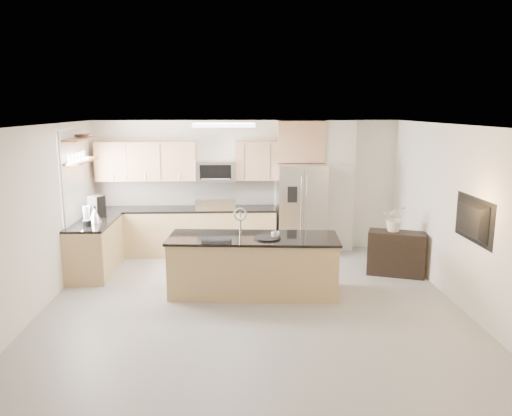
{
  "coord_description": "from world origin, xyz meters",
  "views": [
    {
      "loc": [
        -0.24,
        -6.64,
        2.83
      ],
      "look_at": [
        0.11,
        1.3,
        1.24
      ],
      "focal_mm": 35.0,
      "sensor_mm": 36.0,
      "label": 1
    }
  ],
  "objects_px": {
    "island": "(253,265)",
    "credenza": "(396,253)",
    "kettle": "(95,215)",
    "flower_vase": "(396,212)",
    "cup": "(275,235)",
    "range": "(217,230)",
    "microwave": "(216,171)",
    "coffee_maker": "(97,207)",
    "platter": "(267,238)",
    "television": "(468,220)",
    "refrigerator": "(301,209)",
    "blender": "(87,217)",
    "bowl": "(82,135)"
  },
  "relations": [
    {
      "from": "credenza",
      "to": "cup",
      "type": "bearing_deg",
      "value": -139.15
    },
    {
      "from": "range",
      "to": "cup",
      "type": "bearing_deg",
      "value": -66.83
    },
    {
      "from": "microwave",
      "to": "coffee_maker",
      "type": "distance_m",
      "value": 2.33
    },
    {
      "from": "island",
      "to": "credenza",
      "type": "xyz_separation_m",
      "value": [
        2.49,
        0.74,
        -0.07
      ]
    },
    {
      "from": "island",
      "to": "flower_vase",
      "type": "height_order",
      "value": "flower_vase"
    },
    {
      "from": "microwave",
      "to": "bowl",
      "type": "height_order",
      "value": "bowl"
    },
    {
      "from": "kettle",
      "to": "coffee_maker",
      "type": "bearing_deg",
      "value": 99.72
    },
    {
      "from": "island",
      "to": "platter",
      "type": "distance_m",
      "value": 0.52
    },
    {
      "from": "microwave",
      "to": "refrigerator",
      "type": "relative_size",
      "value": 0.43
    },
    {
      "from": "kettle",
      "to": "microwave",
      "type": "bearing_deg",
      "value": 32.08
    },
    {
      "from": "refrigerator",
      "to": "blender",
      "type": "bearing_deg",
      "value": -159.62
    },
    {
      "from": "range",
      "to": "island",
      "type": "relative_size",
      "value": 0.43
    },
    {
      "from": "range",
      "to": "television",
      "type": "bearing_deg",
      "value": -41.64
    },
    {
      "from": "kettle",
      "to": "coffee_maker",
      "type": "height_order",
      "value": "coffee_maker"
    },
    {
      "from": "island",
      "to": "credenza",
      "type": "height_order",
      "value": "island"
    },
    {
      "from": "microwave",
      "to": "cup",
      "type": "xyz_separation_m",
      "value": [
        0.97,
        -2.39,
        -0.68
      ]
    },
    {
      "from": "blender",
      "to": "bowl",
      "type": "xyz_separation_m",
      "value": [
        -0.18,
        0.66,
        1.31
      ]
    },
    {
      "from": "bowl",
      "to": "refrigerator",
      "type": "bearing_deg",
      "value": 10.58
    },
    {
      "from": "island",
      "to": "blender",
      "type": "distance_m",
      "value": 2.88
    },
    {
      "from": "platter",
      "to": "blender",
      "type": "height_order",
      "value": "blender"
    },
    {
      "from": "platter",
      "to": "credenza",
      "type": "bearing_deg",
      "value": 20.81
    },
    {
      "from": "refrigerator",
      "to": "platter",
      "type": "height_order",
      "value": "refrigerator"
    },
    {
      "from": "island",
      "to": "cup",
      "type": "xyz_separation_m",
      "value": [
        0.33,
        -0.1,
        0.5
      ]
    },
    {
      "from": "coffee_maker",
      "to": "television",
      "type": "xyz_separation_m",
      "value": [
        5.6,
        -2.38,
        0.25
      ]
    },
    {
      "from": "cup",
      "to": "kettle",
      "type": "bearing_deg",
      "value": 159.43
    },
    {
      "from": "microwave",
      "to": "blender",
      "type": "relative_size",
      "value": 2.27
    },
    {
      "from": "kettle",
      "to": "flower_vase",
      "type": "xyz_separation_m",
      "value": [
        5.12,
        -0.24,
        0.06
      ]
    },
    {
      "from": "microwave",
      "to": "bowl",
      "type": "xyz_separation_m",
      "value": [
        -2.25,
        -0.9,
        0.75
      ]
    },
    {
      "from": "island",
      "to": "credenza",
      "type": "distance_m",
      "value": 2.6
    },
    {
      "from": "blender",
      "to": "television",
      "type": "xyz_separation_m",
      "value": [
        5.58,
        -1.69,
        0.28
      ]
    },
    {
      "from": "refrigerator",
      "to": "credenza",
      "type": "relative_size",
      "value": 1.87
    },
    {
      "from": "range",
      "to": "platter",
      "type": "height_order",
      "value": "range"
    },
    {
      "from": "microwave",
      "to": "blender",
      "type": "bearing_deg",
      "value": -143.1
    },
    {
      "from": "range",
      "to": "refrigerator",
      "type": "bearing_deg",
      "value": -1.6
    },
    {
      "from": "range",
      "to": "kettle",
      "type": "distance_m",
      "value": 2.4
    },
    {
      "from": "range",
      "to": "cup",
      "type": "xyz_separation_m",
      "value": [
        0.97,
        -2.27,
        0.48
      ]
    },
    {
      "from": "island",
      "to": "bowl",
      "type": "bearing_deg",
      "value": 158.76
    },
    {
      "from": "credenza",
      "to": "platter",
      "type": "relative_size",
      "value": 2.37
    },
    {
      "from": "range",
      "to": "kettle",
      "type": "bearing_deg",
      "value": -150.52
    },
    {
      "from": "range",
      "to": "island",
      "type": "distance_m",
      "value": 2.26
    },
    {
      "from": "refrigerator",
      "to": "credenza",
      "type": "xyz_separation_m",
      "value": [
        1.47,
        -1.38,
        -0.51
      ]
    },
    {
      "from": "kettle",
      "to": "coffee_maker",
      "type": "xyz_separation_m",
      "value": [
        -0.07,
        0.41,
        0.06
      ]
    },
    {
      "from": "kettle",
      "to": "flower_vase",
      "type": "distance_m",
      "value": 5.12
    },
    {
      "from": "island",
      "to": "flower_vase",
      "type": "xyz_separation_m",
      "value": [
        2.45,
        0.79,
        0.65
      ]
    },
    {
      "from": "platter",
      "to": "kettle",
      "type": "bearing_deg",
      "value": 158.18
    },
    {
      "from": "credenza",
      "to": "cup",
      "type": "height_order",
      "value": "cup"
    },
    {
      "from": "island",
      "to": "microwave",
      "type": "bearing_deg",
      "value": 110.1
    },
    {
      "from": "platter",
      "to": "cup",
      "type": "bearing_deg",
      "value": 11.69
    },
    {
      "from": "blender",
      "to": "television",
      "type": "relative_size",
      "value": 0.31
    },
    {
      "from": "platter",
      "to": "coffee_maker",
      "type": "relative_size",
      "value": 1.05
    }
  ]
}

